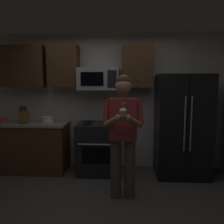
# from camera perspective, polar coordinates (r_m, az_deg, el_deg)

# --- Properties ---
(ground_plane) EXTENTS (6.00, 6.00, 0.00)m
(ground_plane) POSITION_cam_1_polar(r_m,az_deg,el_deg) (3.24, -3.41, -23.53)
(ground_plane) COLOR #474442
(wall_back) EXTENTS (4.40, 0.10, 2.60)m
(wall_back) POSITION_cam_1_polar(r_m,az_deg,el_deg) (4.54, -1.06, 2.77)
(wall_back) COLOR beige
(wall_back) RESTS_ON ground
(oven_range) EXTENTS (0.76, 0.70, 0.93)m
(oven_range) POSITION_cam_1_polar(r_m,az_deg,el_deg) (4.32, -3.42, -8.81)
(oven_range) COLOR black
(oven_range) RESTS_ON ground
(microwave) EXTENTS (0.74, 0.41, 0.40)m
(microwave) POSITION_cam_1_polar(r_m,az_deg,el_deg) (4.27, -3.37, 8.12)
(microwave) COLOR #9EA0A5
(refrigerator) EXTENTS (0.90, 0.75, 1.80)m
(refrigerator) POSITION_cam_1_polar(r_m,az_deg,el_deg) (4.28, 16.91, -3.23)
(refrigerator) COLOR black
(refrigerator) RESTS_ON ground
(cabinet_row_upper) EXTENTS (2.78, 0.36, 0.76)m
(cabinet_row_upper) POSITION_cam_1_polar(r_m,az_deg,el_deg) (4.43, -10.87, 10.95)
(cabinet_row_upper) COLOR #4C301C
(counter_left) EXTENTS (1.44, 0.66, 0.92)m
(counter_left) POSITION_cam_1_polar(r_m,az_deg,el_deg) (4.66, -19.64, -8.01)
(counter_left) COLOR #4C301C
(counter_left) RESTS_ON ground
(knife_block) EXTENTS (0.16, 0.15, 0.32)m
(knife_block) POSITION_cam_1_polar(r_m,az_deg,el_deg) (4.53, -20.94, -1.09)
(knife_block) COLOR brown
(knife_block) RESTS_ON counter_left
(bowl_large_white) EXTENTS (0.23, 0.23, 0.10)m
(bowl_large_white) POSITION_cam_1_polar(r_m,az_deg,el_deg) (4.47, -15.69, -1.77)
(bowl_large_white) COLOR white
(bowl_large_white) RESTS_ON counter_left
(bowl_small_colored) EXTENTS (0.17, 0.17, 0.08)m
(bowl_small_colored) POSITION_cam_1_polar(r_m,az_deg,el_deg) (4.73, -25.27, -1.86)
(bowl_small_colored) COLOR #B24C3F
(bowl_small_colored) RESTS_ON counter_left
(person) EXTENTS (0.60, 0.48, 1.76)m
(person) POSITION_cam_1_polar(r_m,az_deg,el_deg) (3.24, 2.73, -4.52)
(person) COLOR #4C4742
(person) RESTS_ON ground
(cupcake) EXTENTS (0.09, 0.09, 0.17)m
(cupcake) POSITION_cam_1_polar(r_m,az_deg,el_deg) (2.86, 2.73, -0.03)
(cupcake) COLOR #A87F56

